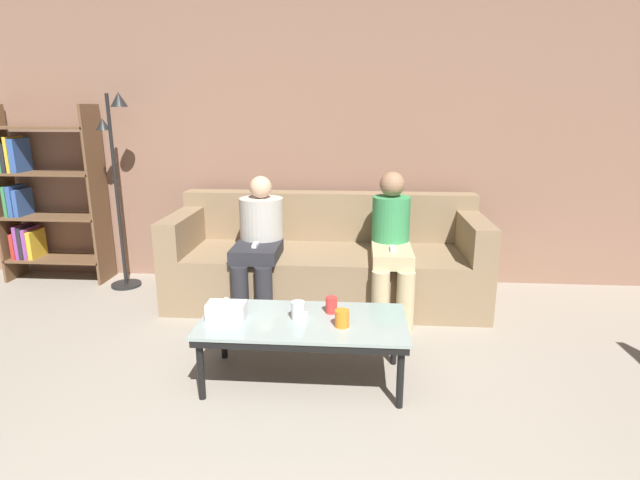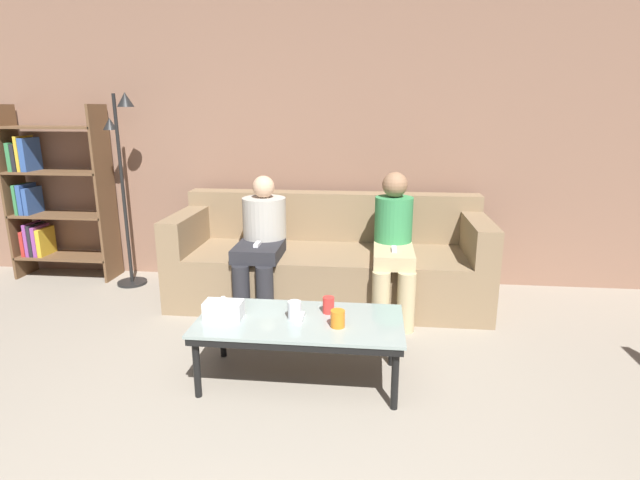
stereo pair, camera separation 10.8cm
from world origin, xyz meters
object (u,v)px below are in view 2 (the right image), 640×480
object	(u,v)px
couch	(329,262)
cup_near_left	(294,310)
seated_person_left_end	(262,238)
cup_near_right	(338,319)
bookshelf	(48,196)
tissue_box	(224,309)
seated_person_mid_left	(394,241)
game_remote	(300,318)
coffee_table	(300,326)
standing_lamp	(123,171)
cup_far_center	(328,305)

from	to	relation	value
couch	cup_near_left	distance (m)	1.34
couch	seated_person_left_end	world-z (taller)	seated_person_left_end
cup_near_right	bookshelf	size ratio (longest dim) A/B	0.06
cup_near_left	tissue_box	world-z (taller)	tissue_box
cup_near_right	seated_person_mid_left	xyz separation A→B (m)	(0.34, 1.17, 0.14)
game_remote	tissue_box	bearing A→B (deg)	-177.21
cup_near_right	bookshelf	world-z (taller)	bookshelf
game_remote	seated_person_left_end	xyz separation A→B (m)	(-0.47, 1.12, 0.18)
seated_person_mid_left	coffee_table	bearing A→B (deg)	-117.24
cup_near_left	bookshelf	distance (m)	3.06
standing_lamp	seated_person_left_end	world-z (taller)	standing_lamp
cup_near_left	standing_lamp	xyz separation A→B (m)	(-1.74, 1.49, 0.60)
bookshelf	standing_lamp	distance (m)	0.88
coffee_table	seated_person_mid_left	xyz separation A→B (m)	(0.56, 1.09, 0.23)
coffee_table	bookshelf	bearing A→B (deg)	147.69
coffee_table	game_remote	bearing A→B (deg)	93.58
bookshelf	standing_lamp	world-z (taller)	standing_lamp
cup_near_left	cup_far_center	xyz separation A→B (m)	(0.19, 0.10, -0.00)
tissue_box	seated_person_mid_left	distance (m)	1.51
cup_near_right	seated_person_left_end	xyz separation A→B (m)	(-0.69, 1.19, 0.14)
standing_lamp	seated_person_mid_left	size ratio (longest dim) A/B	1.55
game_remote	standing_lamp	xyz separation A→B (m)	(-1.77, 1.50, 0.64)
couch	standing_lamp	xyz separation A→B (m)	(-1.81, 0.16, 0.72)
cup_near_left	tissue_box	size ratio (longest dim) A/B	0.48
cup_far_center	seated_person_left_end	size ratio (longest dim) A/B	0.09
game_remote	bookshelf	bearing A→B (deg)	147.69
coffee_table	seated_person_left_end	bearing A→B (deg)	112.81
cup_near_left	cup_near_right	world-z (taller)	cup_near_left
game_remote	bookshelf	size ratio (longest dim) A/B	0.09
standing_lamp	seated_person_mid_left	world-z (taller)	standing_lamp
game_remote	bookshelf	world-z (taller)	bookshelf
coffee_table	game_remote	xyz separation A→B (m)	(-0.00, 0.00, 0.05)
cup_near_right	tissue_box	size ratio (longest dim) A/B	0.44
cup_far_center	tissue_box	bearing A→B (deg)	-167.27
cup_near_right	seated_person_left_end	size ratio (longest dim) A/B	0.09
tissue_box	game_remote	distance (m)	0.44
couch	seated_person_left_end	xyz separation A→B (m)	(-0.52, -0.22, 0.26)
couch	standing_lamp	distance (m)	1.96
standing_lamp	bookshelf	bearing A→B (deg)	170.33
tissue_box	bookshelf	xyz separation A→B (m)	(-2.16, 1.67, 0.34)
cup_near_right	seated_person_mid_left	bearing A→B (deg)	73.81
cup_near_right	cup_far_center	xyz separation A→B (m)	(-0.07, 0.19, 0.00)
couch	bookshelf	xyz separation A→B (m)	(-2.65, 0.30, 0.46)
coffee_table	tissue_box	world-z (taller)	tissue_box
bookshelf	seated_person_mid_left	size ratio (longest dim) A/B	1.47
tissue_box	cup_far_center	bearing A→B (deg)	12.73
cup_near_left	cup_near_right	distance (m)	0.27
couch	game_remote	size ratio (longest dim) A/B	16.86
bookshelf	seated_person_mid_left	bearing A→B (deg)	-9.84
standing_lamp	cup_far_center	bearing A→B (deg)	-35.84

